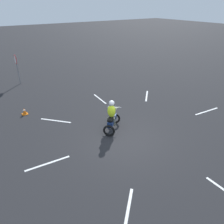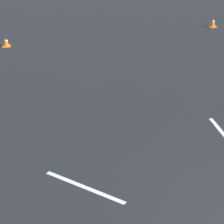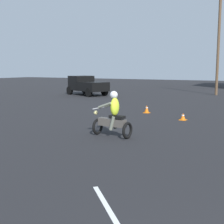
{
  "view_description": "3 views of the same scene",
  "coord_description": "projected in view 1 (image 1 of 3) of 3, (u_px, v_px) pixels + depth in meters",
  "views": [
    {
      "loc": [
        -6.83,
        5.37,
        5.93
      ],
      "look_at": [
        1.2,
        0.01,
        1.0
      ],
      "focal_mm": 35.0,
      "sensor_mm": 36.0,
      "label": 1
    },
    {
      "loc": [
        -4.24,
        -4.67,
        5.03
      ],
      "look_at": [
        -2.33,
        3.71,
        0.9
      ],
      "focal_mm": 70.0,
      "sensor_mm": 36.0,
      "label": 2
    },
    {
      "loc": [
        -0.55,
        -2.3,
        2.48
      ],
      "look_at": [
        -5.85,
        7.41,
        0.9
      ],
      "focal_mm": 50.0,
      "sensor_mm": 36.0,
      "label": 3
    }
  ],
  "objects": [
    {
      "name": "motorcycle_rider_foreground",
      "position": [
        112.0,
        117.0,
        10.94
      ],
      "size": [
        1.4,
        1.43,
        1.66
      ],
      "rotation": [
        0.0,
        0.0,
        3.9
      ],
      "color": "black",
      "rests_on": "ground"
    },
    {
      "name": "lane_stripe_se",
      "position": [
        147.0,
        96.0,
        15.25
      ],
      "size": [
        1.42,
        1.4,
        0.01
      ],
      "primitive_type": "cube",
      "rotation": [
        0.0,
        0.0,
        7.07
      ],
      "color": "silver",
      "rests_on": "ground"
    },
    {
      "name": "stop_sign",
      "position": [
        16.0,
        63.0,
        16.76
      ],
      "size": [
        0.7,
        0.08,
        2.3
      ],
      "color": "slate",
      "rests_on": "ground"
    },
    {
      "name": "ground_plane",
      "position": [
        126.0,
        140.0,
        10.42
      ],
      "size": [
        120.0,
        120.0,
        0.0
      ],
      "primitive_type": "plane",
      "color": "black"
    },
    {
      "name": "lane_stripe_n",
      "position": [
        48.0,
        163.0,
        8.91
      ],
      "size": [
        0.21,
        1.84,
        0.01
      ],
      "primitive_type": "cube",
      "rotation": [
        0.0,
        0.0,
        3.08
      ],
      "color": "silver",
      "rests_on": "ground"
    },
    {
      "name": "lane_stripe_nw",
      "position": [
        128.0,
        211.0,
        6.89
      ],
      "size": [
        1.38,
        1.43,
        0.01
      ],
      "primitive_type": "cube",
      "rotation": [
        0.0,
        0.0,
        3.91
      ],
      "color": "silver",
      "rests_on": "ground"
    },
    {
      "name": "lane_stripe_s",
      "position": [
        207.0,
        111.0,
        13.13
      ],
      "size": [
        0.26,
        1.92,
        0.01
      ],
      "primitive_type": "cube",
      "rotation": [
        0.0,
        0.0,
        6.2
      ],
      "color": "silver",
      "rests_on": "ground"
    },
    {
      "name": "traffic_cone_mid_left",
      "position": [
        24.0,
        111.0,
        12.7
      ],
      "size": [
        0.32,
        0.32,
        0.39
      ],
      "color": "orange",
      "rests_on": "ground"
    },
    {
      "name": "lane_stripe_e",
      "position": [
        100.0,
        99.0,
        14.78
      ],
      "size": [
        1.78,
        0.24,
        0.01
      ],
      "primitive_type": "cube",
      "rotation": [
        0.0,
        0.0,
        1.49
      ],
      "color": "silver",
      "rests_on": "ground"
    },
    {
      "name": "lane_stripe_ne",
      "position": [
        56.0,
        121.0,
        12.1
      ],
      "size": [
        1.41,
        1.29,
        0.01
      ],
      "primitive_type": "cube",
      "rotation": [
        0.0,
        0.0,
        2.31
      ],
      "color": "silver",
      "rests_on": "ground"
    }
  ]
}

